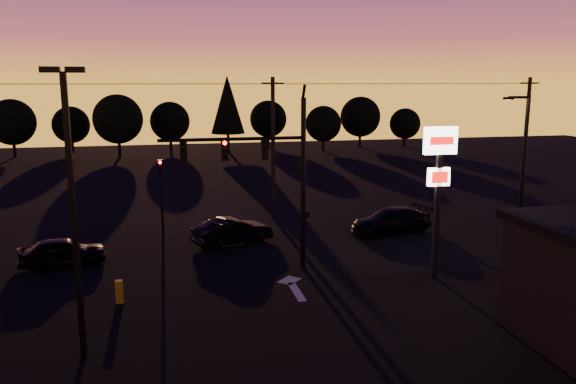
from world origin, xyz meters
The scene contains 23 objects.
ground centered at (0.00, 0.00, 0.00)m, with size 120.00×120.00×0.00m, color black.
lane_arrow centered at (0.50, 1.67, 0.01)m, with size 1.20×3.10×0.01m.
traffic_signal_mast centered at (-0.10, 3.99, 4.94)m, with size 6.79×0.52×8.58m.
secondary_signal centered at (-5.00, 11.49, 2.86)m, with size 0.30×0.31×4.35m.
parking_lot_light centered at (-7.50, -3.00, 5.27)m, with size 1.25×0.30×9.14m.
pylon_sign centered at (7.00, 1.50, 4.91)m, with size 1.50×0.28×6.80m.
streetlight centered at (13.91, 5.50, 4.42)m, with size 1.55×0.35×8.00m.
utility_pole_1 centered at (2.00, 14.00, 4.59)m, with size 1.40×0.26×9.00m.
utility_pole_2 centered at (20.00, 14.00, 4.59)m, with size 1.40×0.26×9.00m.
power_wires centered at (2.00, 14.00, 8.57)m, with size 36.00×1.22×0.07m.
bollard centered at (-6.69, 1.36, 0.47)m, with size 0.31×0.31×0.93m, color #A3960E.
tree_0 centered at (-22.00, 50.00, 4.06)m, with size 5.36×5.36×6.74m.
tree_1 centered at (-16.00, 53.00, 3.43)m, with size 4.54×4.54×5.71m.
tree_2 centered at (-10.00, 48.00, 4.37)m, with size 5.77×5.78×7.26m.
tree_3 centered at (-4.00, 52.00, 3.75)m, with size 4.95×4.95×6.22m.
tree_4 centered at (3.00, 49.00, 5.93)m, with size 4.18×4.18×9.50m.
tree_5 centered at (9.00, 54.00, 3.75)m, with size 4.95×4.95×6.22m.
tree_6 centered at (15.00, 48.00, 3.43)m, with size 4.54×4.54×5.71m.
tree_7 centered at (21.00, 51.00, 4.06)m, with size 5.36×5.36×6.74m.
tree_8 centered at (27.00, 50.00, 3.12)m, with size 4.12×4.12×5.19m.
car_left centered at (-9.70, 6.84, 0.68)m, with size 1.61×4.00×1.36m, color black.
car_mid centered at (-1.28, 8.68, 0.72)m, with size 1.52×4.36×1.44m, color black.
car_right centered at (8.08, 9.06, 0.72)m, with size 2.01×4.95×1.44m, color black.
Camera 1 is at (-4.64, -20.78, 8.71)m, focal length 35.00 mm.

